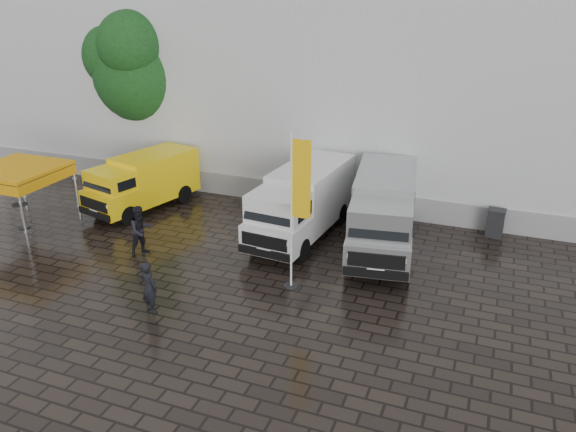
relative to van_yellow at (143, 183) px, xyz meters
name	(u,v)px	position (x,y,z in m)	size (l,w,h in m)	color
ground	(266,294)	(8.03, -5.01, -1.19)	(120.00, 120.00, 0.00)	black
exhibition_hall	(420,54)	(10.03, 10.99, 4.81)	(44.00, 16.00, 12.00)	silver
hall_plinth	(380,205)	(10.03, 2.94, -0.69)	(44.00, 0.15, 1.00)	gray
van_yellow	(143,183)	(0.00, 0.00, 0.00)	(1.98, 5.15, 2.38)	yellow
van_white	(302,204)	(7.58, -0.31, 0.16)	(2.07, 6.22, 2.70)	silver
van_silver	(383,214)	(10.79, -0.34, 0.22)	(2.17, 6.50, 2.82)	#A6A9AA
canopy_tent	(16,171)	(-3.32, -3.57, 1.25)	(3.14, 3.14, 2.61)	silver
flagpole	(297,204)	(8.80, -4.25, 1.75)	(0.88, 0.50, 5.24)	black
tree	(142,67)	(-2.48, 4.33, 4.34)	(4.80, 4.80, 8.61)	black
cocktail_table	(22,216)	(-3.41, -3.64, -0.67)	(0.60, 0.60, 1.04)	black
wheelie_bin	(495,223)	(14.74, 2.47, -0.63)	(0.68, 0.68, 1.12)	black
person_front	(149,287)	(5.17, -7.25, -0.34)	(0.62, 0.40, 1.69)	black
person_tent	(141,230)	(2.60, -3.92, -0.25)	(0.92, 0.71, 1.88)	black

